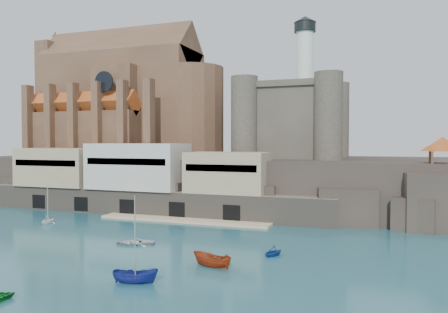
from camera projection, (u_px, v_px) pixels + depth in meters
ground at (111, 244)px, 57.10m from camera, size 300.00×300.00×0.00m
promontory at (217, 181)px, 94.00m from camera, size 100.00×36.00×10.00m
quay at (136, 180)px, 82.03m from camera, size 70.00×12.00×13.05m
church at (126, 105)px, 103.86m from camera, size 47.00×25.93×30.51m
castle_keep at (293, 117)px, 89.62m from camera, size 21.20×21.20×29.30m
rock_outcrop at (442, 202)px, 67.00m from camera, size 14.50×10.50×8.70m
pavilion at (443, 146)px, 66.84m from camera, size 6.40×6.40×5.40m
boat_2 at (135, 283)px, 41.30m from camera, size 2.11×2.08×4.44m
boat_4 at (48, 223)px, 71.32m from camera, size 2.99×2.05×3.24m
boat_5 at (212, 267)px, 46.69m from camera, size 2.10×2.06×4.68m
boat_6 at (135, 244)px, 56.92m from camera, size 2.43×3.72×5.05m
boat_7 at (273, 256)px, 51.15m from camera, size 2.97×2.53×2.95m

